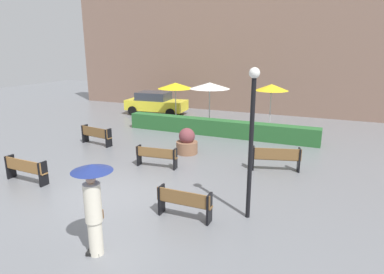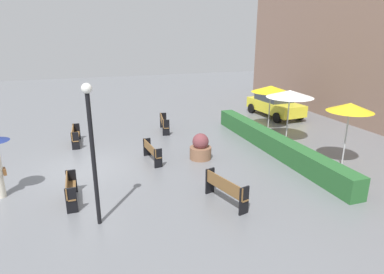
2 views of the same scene
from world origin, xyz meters
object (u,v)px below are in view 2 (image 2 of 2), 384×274
bench_near_right (70,188)px  patio_umbrella_yellow (271,89)px  parked_car (275,104)px  bench_far_right (225,188)px  lamp_post (92,142)px  bench_far_left (164,123)px  bench_mid_center (151,151)px  planter_pot (201,148)px  bench_near_left (75,135)px  patio_umbrella_yellow_far (350,107)px  patio_umbrella_white (290,94)px

bench_near_right → patio_umbrella_yellow: patio_umbrella_yellow is taller
bench_near_right → parked_car: 15.07m
bench_far_right → lamp_post: bearing=-91.2°
bench_far_left → parked_car: (-1.12, 7.85, 0.30)m
bench_mid_center → lamp_post: lamp_post is taller
planter_pot → bench_near_right: bearing=-66.4°
bench_near_left → patio_umbrella_yellow: patio_umbrella_yellow is taller
parked_car → patio_umbrella_yellow_far: bearing=-13.1°
lamp_post → patio_umbrella_yellow_far: size_ratio=1.54×
planter_pot → patio_umbrella_white: size_ratio=0.44×
bench_near_right → bench_mid_center: size_ratio=0.93×
bench_near_left → planter_pot: size_ratio=1.54×
bench_near_right → patio_umbrella_yellow_far: 10.95m
bench_far_right → lamp_post: lamp_post is taller
lamp_post → patio_umbrella_yellow_far: (-1.31, 9.98, -0.02)m
patio_umbrella_yellow_far → patio_umbrella_yellow: bearing=-179.4°
patio_umbrella_yellow → bench_far_left: bearing=-103.9°
bench_near_right → patio_umbrella_white: bearing=106.9°
bench_far_left → patio_umbrella_yellow: patio_umbrella_yellow is taller
bench_near_left → planter_pot: (3.82, 5.24, -0.01)m
bench_far_left → planter_pot: bearing=6.4°
patio_umbrella_white → patio_umbrella_yellow_far: patio_umbrella_yellow_far is taller
patio_umbrella_white → parked_car: size_ratio=0.61×
lamp_post → patio_umbrella_yellow: 12.21m
bench_near_left → patio_umbrella_white: size_ratio=0.67×
patio_umbrella_white → bench_far_left: bearing=-125.0°
bench_mid_center → planter_pot: size_ratio=1.46×
bench_near_right → bench_far_right: bearing=70.7°
patio_umbrella_yellow_far → parked_car: bearing=166.9°
planter_pot → patio_umbrella_yellow_far: 6.32m
bench_near_left → lamp_post: size_ratio=0.43×
bench_near_right → parked_car: bearing=122.5°
bench_near_left → patio_umbrella_yellow: (0.65, 10.58, 1.83)m
bench_near_left → patio_umbrella_yellow_far: 12.59m
bench_far_left → patio_umbrella_white: 6.94m
bench_near_right → bench_far_right: bench_far_right is taller
bench_near_right → patio_umbrella_yellow: bearing=117.3°
bench_mid_center → patio_umbrella_white: bearing=93.5°
patio_umbrella_yellow → parked_car: size_ratio=0.58×
patio_umbrella_yellow_far → lamp_post: bearing=-82.5°
bench_mid_center → bench_far_right: size_ratio=0.92×
bench_far_left → lamp_post: lamp_post is taller
bench_far_right → planter_pot: size_ratio=1.59×
bench_far_right → patio_umbrella_yellow_far: patio_umbrella_yellow_far is taller
planter_pot → patio_umbrella_yellow_far: (2.62, 5.40, 1.98)m
bench_far_left → bench_near_left: bench_far_left is taller
lamp_post → patio_umbrella_yellow_far: bearing=97.5°
lamp_post → bench_far_left: bearing=154.5°
bench_mid_center → patio_umbrella_yellow: (-2.82, 7.45, 1.84)m
parked_car → bench_near_left: bearing=-81.4°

